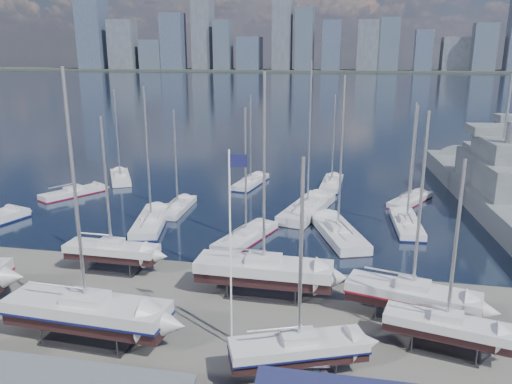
# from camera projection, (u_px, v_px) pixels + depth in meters

# --- Properties ---
(ground) EXTENTS (1400.00, 1400.00, 0.00)m
(ground) POSITION_uv_depth(u_px,v_px,m) (166.00, 316.00, 37.33)
(ground) COLOR #605E59
(ground) RESTS_ON ground
(water) EXTENTS (1400.00, 600.00, 0.40)m
(water) POSITION_uv_depth(u_px,v_px,m) (335.00, 85.00, 330.75)
(water) COLOR #19253A
(water) RESTS_ON ground
(far_shore) EXTENTS (1400.00, 80.00, 2.20)m
(far_shore) POSITION_uv_depth(u_px,v_px,m) (344.00, 71.00, 576.48)
(far_shore) COLOR #2D332D
(far_shore) RESTS_ON ground
(skyline) EXTENTS (639.14, 43.80, 107.69)m
(skyline) POSITION_uv_depth(u_px,v_px,m) (339.00, 36.00, 561.93)
(skyline) COLOR #475166
(skyline) RESTS_ON far_shore
(sailboat_cradle_2) EXTENTS (8.50, 2.56, 13.97)m
(sailboat_cradle_2) POSITION_uv_depth(u_px,v_px,m) (112.00, 251.00, 44.57)
(sailboat_cradle_2) COLOR #2D2D33
(sailboat_cradle_2) RESTS_ON ground
(sailboat_cradle_3) EXTENTS (11.56, 3.82, 18.24)m
(sailboat_cradle_3) POSITION_uv_depth(u_px,v_px,m) (87.00, 312.00, 33.54)
(sailboat_cradle_3) COLOR #2D2D33
(sailboat_cradle_3) RESTS_ON ground
(sailboat_cradle_4) EXTENTS (11.01, 3.25, 17.74)m
(sailboat_cradle_4) POSITION_uv_depth(u_px,v_px,m) (264.00, 271.00, 40.02)
(sailboat_cradle_4) COLOR #2D2D33
(sailboat_cradle_4) RESTS_ON ground
(sailboat_cradle_5) EXTENTS (8.59, 5.21, 13.63)m
(sailboat_cradle_5) POSITION_uv_depth(u_px,v_px,m) (299.00, 349.00, 29.76)
(sailboat_cradle_5) COLOR #2D2D33
(sailboat_cradle_5) RESTS_ON ground
(sailboat_cradle_6) EXTENTS (9.83, 4.94, 15.36)m
(sailboat_cradle_6) POSITION_uv_depth(u_px,v_px,m) (412.00, 296.00, 36.12)
(sailboat_cradle_6) COLOR #2D2D33
(sailboat_cradle_6) RESTS_ON ground
(sailboat_cradle_7) EXTENTS (8.10, 3.93, 12.99)m
(sailboat_cradle_7) POSITION_uv_depth(u_px,v_px,m) (446.00, 326.00, 32.25)
(sailboat_cradle_7) COLOR #2D2D33
(sailboat_cradle_7) RESTS_ON ground
(sailboat_moored_1) EXTENTS (6.90, 9.28, 13.82)m
(sailboat_moored_1) POSITION_uv_depth(u_px,v_px,m) (74.00, 194.00, 69.17)
(sailboat_moored_1) COLOR black
(sailboat_moored_1) RESTS_ON water
(sailboat_moored_2) EXTENTS (7.00, 9.82, 14.65)m
(sailboat_moored_2) POSITION_uv_depth(u_px,v_px,m) (120.00, 179.00, 77.46)
(sailboat_moored_2) COLOR black
(sailboat_moored_2) RESTS_ON water
(sailboat_moored_3) EXTENTS (5.36, 11.38, 16.41)m
(sailboat_moored_3) POSITION_uv_depth(u_px,v_px,m) (152.00, 223.00, 57.03)
(sailboat_moored_3) COLOR black
(sailboat_moored_3) RESTS_ON water
(sailboat_moored_4) EXTENTS (2.71, 8.81, 13.20)m
(sailboat_moored_4) POSITION_uv_depth(u_px,v_px,m) (178.00, 208.00, 62.44)
(sailboat_moored_4) COLOR black
(sailboat_moored_4) RESTS_ON water
(sailboat_moored_5) EXTENTS (4.18, 9.70, 14.04)m
(sailboat_moored_5) POSITION_uv_depth(u_px,v_px,m) (251.00, 183.00, 74.78)
(sailboat_moored_5) COLOR black
(sailboat_moored_5) RESTS_ON water
(sailboat_moored_6) EXTENTS (5.62, 10.11, 14.56)m
(sailboat_moored_6) POSITION_uv_depth(u_px,v_px,m) (246.00, 238.00, 52.37)
(sailboat_moored_6) COLOR black
(sailboat_moored_6) RESTS_ON water
(sailboat_moored_7) EXTENTS (6.38, 13.10, 19.06)m
(sailboat_moored_7) POSITION_uv_depth(u_px,v_px,m) (307.00, 211.00, 61.54)
(sailboat_moored_7) COLOR black
(sailboat_moored_7) RESTS_ON water
(sailboat_moored_8) EXTENTS (3.18, 9.57, 14.11)m
(sailboat_moored_8) POSITION_uv_depth(u_px,v_px,m) (332.00, 184.00, 74.01)
(sailboat_moored_8) COLOR black
(sailboat_moored_8) RESTS_ON water
(sailboat_moored_9) EXTENTS (7.10, 12.19, 17.78)m
(sailboat_moored_9) POSITION_uv_depth(u_px,v_px,m) (338.00, 234.00, 53.45)
(sailboat_moored_9) COLOR black
(sailboat_moored_9) RESTS_ON water
(sailboat_moored_10) EXTENTS (3.29, 9.97, 14.71)m
(sailboat_moored_10) POSITION_uv_depth(u_px,v_px,m) (406.00, 225.00, 56.30)
(sailboat_moored_10) COLOR black
(sailboat_moored_10) RESTS_ON water
(sailboat_moored_11) EXTENTS (6.61, 9.03, 13.39)m
(sailboat_moored_11) POSITION_uv_depth(u_px,v_px,m) (410.00, 201.00, 65.73)
(sailboat_moored_11) COLOR black
(sailboat_moored_11) RESTS_ON water
(naval_ship_east) EXTENTS (11.23, 50.14, 18.48)m
(naval_ship_east) POSITION_uv_depth(u_px,v_px,m) (496.00, 194.00, 63.89)
(naval_ship_east) COLOR slate
(naval_ship_east) RESTS_ON water
(flagpole) EXTENTS (1.17, 0.12, 13.38)m
(flagpole) POSITION_uv_depth(u_px,v_px,m) (232.00, 237.00, 31.50)
(flagpole) COLOR white
(flagpole) RESTS_ON ground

